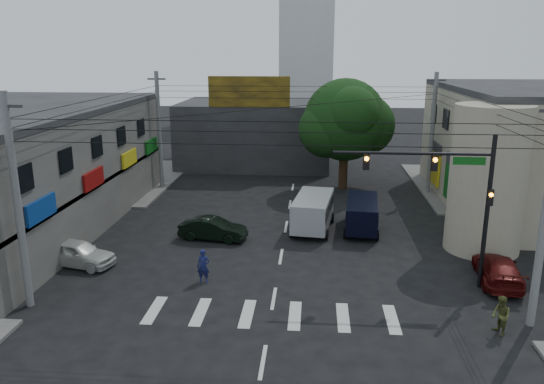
# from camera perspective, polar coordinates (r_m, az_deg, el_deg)

# --- Properties ---
(ground) EXTENTS (160.00, 160.00, 0.00)m
(ground) POSITION_cam_1_polar(r_m,az_deg,el_deg) (26.83, 0.70, -8.55)
(ground) COLOR black
(ground) RESTS_ON ground
(sidewalk_far_left) EXTENTS (16.00, 16.00, 0.15)m
(sidewalk_far_left) POSITION_cam_1_polar(r_m,az_deg,el_deg) (48.06, -19.66, 1.31)
(sidewalk_far_left) COLOR #514F4C
(sidewalk_far_left) RESTS_ON ground
(sidewalk_far_right) EXTENTS (16.00, 16.00, 0.15)m
(sidewalk_far_right) POSITION_cam_1_polar(r_m,az_deg,el_deg) (46.80, 24.92, 0.43)
(sidewalk_far_right) COLOR #514F4C
(sidewalk_far_right) RESTS_ON ground
(corner_column) EXTENTS (4.00, 4.00, 8.00)m
(corner_column) POSITION_cam_1_polar(r_m,az_deg,el_deg) (30.77, 22.17, 1.26)
(corner_column) COLOR gray
(corner_column) RESTS_ON ground
(building_far) EXTENTS (14.00, 10.00, 6.00)m
(building_far) POSITION_cam_1_polar(r_m,az_deg,el_deg) (51.44, -1.76, 6.36)
(building_far) COLOR #232326
(building_far) RESTS_ON ground
(billboard) EXTENTS (7.00, 0.30, 2.60)m
(billboard) POSITION_cam_1_polar(r_m,az_deg,el_deg) (46.12, -2.48, 10.73)
(billboard) COLOR olive
(billboard) RESTS_ON building_far
(street_tree) EXTENTS (6.40, 6.40, 8.70)m
(street_tree) POSITION_cam_1_polar(r_m,az_deg,el_deg) (41.94, 7.85, 7.67)
(street_tree) COLOR black
(street_tree) RESTS_ON ground
(traffic_gantry) EXTENTS (7.10, 0.35, 7.20)m
(traffic_gantry) POSITION_cam_1_polar(r_m,az_deg,el_deg) (25.03, 18.73, 0.58)
(traffic_gantry) COLOR black
(traffic_gantry) RESTS_ON ground
(utility_pole_near_left) EXTENTS (0.32, 0.32, 9.20)m
(utility_pole_near_left) POSITION_cam_1_polar(r_m,az_deg,el_deg) (24.23, -25.70, -1.15)
(utility_pole_near_left) COLOR #59595B
(utility_pole_near_left) RESTS_ON ground
(utility_pole_far_left) EXTENTS (0.32, 0.32, 9.20)m
(utility_pole_far_left) POSITION_cam_1_polar(r_m,az_deg,el_deg) (42.77, -12.02, 6.44)
(utility_pole_far_left) COLOR #59595B
(utility_pole_far_left) RESTS_ON ground
(utility_pole_far_right) EXTENTS (0.32, 0.32, 9.20)m
(utility_pole_far_right) POSITION_cam_1_polar(r_m,az_deg,el_deg) (41.94, 16.83, 5.97)
(utility_pole_far_right) COLOR #59595B
(utility_pole_far_right) RESTS_ON ground
(dark_sedan) EXTENTS (2.49, 4.31, 1.29)m
(dark_sedan) POSITION_cam_1_polar(r_m,az_deg,el_deg) (31.15, -6.36, -3.97)
(dark_sedan) COLOR black
(dark_sedan) RESTS_ON ground
(white_compact) EXTENTS (3.44, 4.68, 1.34)m
(white_compact) POSITION_cam_1_polar(r_m,az_deg,el_deg) (29.07, -20.15, -6.19)
(white_compact) COLOR silver
(white_compact) RESTS_ON ground
(maroon_sedan) EXTENTS (2.87, 4.90, 1.30)m
(maroon_sedan) POSITION_cam_1_polar(r_m,az_deg,el_deg) (27.64, 23.13, -7.65)
(maroon_sedan) COLOR #430A09
(maroon_sedan) RESTS_ON ground
(silver_minivan) EXTENTS (5.42, 3.31, 2.11)m
(silver_minivan) POSITION_cam_1_polar(r_m,az_deg,el_deg) (32.63, 4.43, -2.28)
(silver_minivan) COLOR #AAADB2
(silver_minivan) RESTS_ON ground
(navy_van) EXTENTS (5.13, 2.68, 1.92)m
(navy_van) POSITION_cam_1_polar(r_m,az_deg,el_deg) (32.86, 9.65, -2.50)
(navy_van) COLOR black
(navy_van) RESTS_ON ground
(traffic_officer) EXTENTS (0.63, 0.43, 1.64)m
(traffic_officer) POSITION_cam_1_polar(r_m,az_deg,el_deg) (25.56, -7.40, -7.93)
(traffic_officer) COLOR #141847
(traffic_officer) RESTS_ON ground
(pedestrian_olive) EXTENTS (1.05, 0.96, 1.59)m
(pedestrian_olive) POSITION_cam_1_polar(r_m,az_deg,el_deg) (22.81, 23.40, -12.12)
(pedestrian_olive) COLOR #444A22
(pedestrian_olive) RESTS_ON ground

